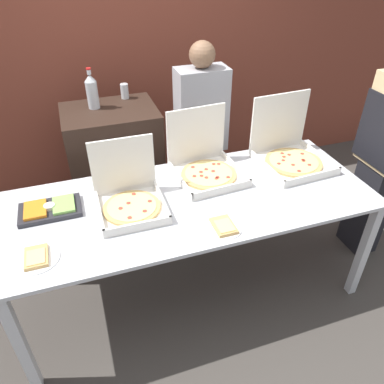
# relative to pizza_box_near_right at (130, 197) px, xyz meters

# --- Properties ---
(ground_plane) EXTENTS (16.00, 16.00, 0.00)m
(ground_plane) POSITION_rel_pizza_box_near_right_xyz_m (0.40, -0.04, -0.93)
(ground_plane) COLOR #423D38
(brick_wall_behind) EXTENTS (10.00, 0.06, 2.80)m
(brick_wall_behind) POSITION_rel_pizza_box_near_right_xyz_m (0.40, 1.66, 0.47)
(brick_wall_behind) COLOR brown
(brick_wall_behind) RESTS_ON ground_plane
(buffet_table) EXTENTS (2.39, 0.96, 0.86)m
(buffet_table) POSITION_rel_pizza_box_near_right_xyz_m (0.40, -0.04, -0.16)
(buffet_table) COLOR silver
(buffet_table) RESTS_ON ground_plane
(pizza_box_near_right) EXTENTS (0.41, 0.42, 0.41)m
(pizza_box_near_right) POSITION_rel_pizza_box_near_right_xyz_m (0.00, 0.00, 0.00)
(pizza_box_near_right) COLOR silver
(pizza_box_near_right) RESTS_ON buffet_table
(pizza_box_far_right) EXTENTS (0.47, 0.49, 0.44)m
(pizza_box_far_right) POSITION_rel_pizza_box_near_right_xyz_m (0.58, 0.21, 0.01)
(pizza_box_far_right) COLOR silver
(pizza_box_far_right) RESTS_ON buffet_table
(pizza_box_near_left) EXTENTS (0.50, 0.52, 0.47)m
(pizza_box_near_left) POSITION_rel_pizza_box_near_right_xyz_m (1.24, 0.17, 0.01)
(pizza_box_near_left) COLOR silver
(pizza_box_near_left) RESTS_ON buffet_table
(paper_plate_front_center) EXTENTS (0.24, 0.24, 0.03)m
(paper_plate_front_center) POSITION_rel_pizza_box_near_right_xyz_m (-0.56, -0.30, -0.06)
(paper_plate_front_center) COLOR white
(paper_plate_front_center) RESTS_ON buffet_table
(paper_plate_front_left) EXTENTS (0.22, 0.22, 0.03)m
(paper_plate_front_left) POSITION_rel_pizza_box_near_right_xyz_m (0.48, -0.38, -0.06)
(paper_plate_front_left) COLOR white
(paper_plate_front_left) RESTS_ON buffet_table
(veggie_tray) EXTENTS (0.37, 0.23, 0.05)m
(veggie_tray) POSITION_rel_pizza_box_near_right_xyz_m (-0.48, 0.11, -0.05)
(veggie_tray) COLOR #28282D
(veggie_tray) RESTS_ON buffet_table
(sideboard_podium) EXTENTS (0.75, 0.58, 1.13)m
(sideboard_podium) POSITION_rel_pizza_box_near_right_xyz_m (0.03, 0.96, -0.37)
(sideboard_podium) COLOR black
(sideboard_podium) RESTS_ON ground_plane
(soda_bottle) EXTENTS (0.09, 0.09, 0.32)m
(soda_bottle) POSITION_rel_pizza_box_near_right_xyz_m (-0.07, 1.03, 0.33)
(soda_bottle) COLOR #B7BCC1
(soda_bottle) RESTS_ON sideboard_podium
(soda_can_silver) EXTENTS (0.07, 0.07, 0.12)m
(soda_can_silver) POSITION_rel_pizza_box_near_right_xyz_m (0.21, 1.16, 0.26)
(soda_can_silver) COLOR silver
(soda_can_silver) RESTS_ON sideboard_podium
(person_guest_plaid) EXTENTS (0.40, 0.22, 1.65)m
(person_guest_plaid) POSITION_rel_pizza_box_near_right_xyz_m (0.73, 0.71, -0.07)
(person_guest_plaid) COLOR black
(person_guest_plaid) RESTS_ON ground_plane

